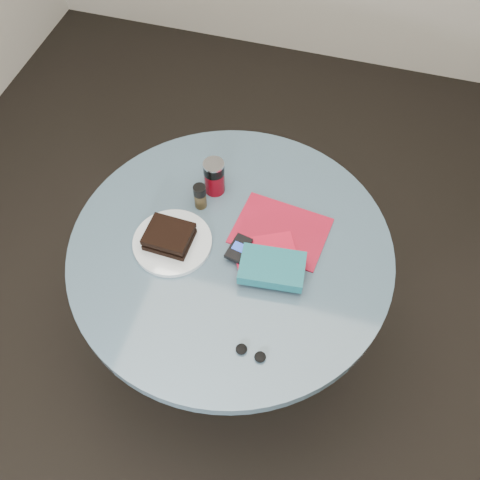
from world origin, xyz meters
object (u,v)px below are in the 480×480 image
(novel, at_px, (272,268))
(red_book, at_px, (265,253))
(sandwich, at_px, (169,237))
(soda_can, at_px, (214,177))
(plate, at_px, (172,242))
(pepper_grinder, at_px, (200,196))
(table, at_px, (231,274))
(mp3_player, at_px, (239,248))
(magazine, at_px, (281,231))
(headphones, at_px, (251,353))

(novel, bearing_deg, red_book, 114.77)
(sandwich, relative_size, soda_can, 1.10)
(plate, bearing_deg, sandwich, -164.64)
(pepper_grinder, bearing_deg, sandwich, -104.52)
(soda_can, height_order, red_book, soda_can)
(sandwich, xyz_separation_m, red_book, (0.29, 0.04, -0.03))
(table, height_order, novel, novel)
(sandwich, xyz_separation_m, pepper_grinder, (0.04, 0.17, 0.01))
(red_book, xyz_separation_m, novel, (0.04, -0.06, 0.03))
(red_book, distance_m, mp3_player, 0.08)
(table, height_order, pepper_grinder, pepper_grinder)
(table, xyz_separation_m, pepper_grinder, (-0.14, 0.13, 0.21))
(plate, relative_size, magazine, 0.86)
(soda_can, distance_m, novel, 0.37)
(pepper_grinder, relative_size, red_book, 0.50)
(plate, xyz_separation_m, novel, (0.32, -0.02, 0.03))
(pepper_grinder, bearing_deg, magazine, -5.66)
(plate, bearing_deg, magazine, 24.21)
(soda_can, height_order, pepper_grinder, soda_can)
(mp3_player, bearing_deg, headphones, -68.08)
(sandwich, xyz_separation_m, mp3_player, (0.21, 0.02, -0.01))
(sandwich, bearing_deg, mp3_player, 6.71)
(sandwich, bearing_deg, magazine, 24.03)
(pepper_grinder, bearing_deg, table, -42.61)
(sandwich, bearing_deg, soda_can, 74.55)
(pepper_grinder, relative_size, novel, 0.49)
(table, height_order, magazine, magazine)
(headphones, bearing_deg, pepper_grinder, 123.11)
(pepper_grinder, bearing_deg, mp3_player, -40.26)
(red_book, bearing_deg, sandwich, 161.47)
(table, bearing_deg, pepper_grinder, 137.39)
(pepper_grinder, xyz_separation_m, magazine, (0.27, -0.03, -0.04))
(red_book, bearing_deg, pepper_grinder, 126.42)
(table, relative_size, plate, 4.12)
(magazine, xyz_separation_m, mp3_player, (-0.10, -0.12, 0.03))
(magazine, relative_size, headphones, 3.14)
(headphones, bearing_deg, red_book, 97.60)
(pepper_grinder, height_order, headphones, pepper_grinder)
(table, bearing_deg, headphones, -64.45)
(table, height_order, red_book, red_book)
(plate, relative_size, soda_can, 1.91)
(soda_can, bearing_deg, sandwich, -105.45)
(sandwich, xyz_separation_m, magazine, (0.32, 0.14, -0.04))
(pepper_grinder, xyz_separation_m, mp3_player, (0.17, -0.14, -0.02))
(red_book, xyz_separation_m, headphones, (0.04, -0.32, -0.00))
(table, distance_m, magazine, 0.24)
(soda_can, bearing_deg, headphones, -62.90)
(soda_can, relative_size, novel, 0.67)
(plate, distance_m, magazine, 0.34)
(sandwich, xyz_separation_m, headphones, (0.33, -0.28, -0.03))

